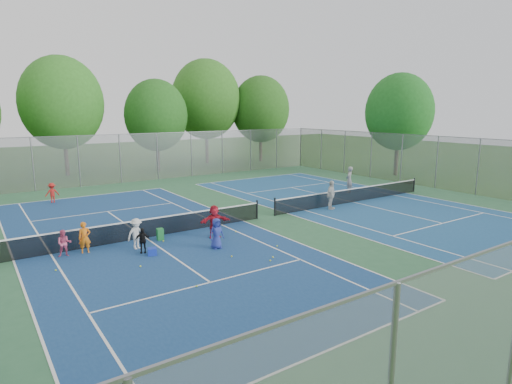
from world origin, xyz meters
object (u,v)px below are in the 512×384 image
Objects in this scene: net_left at (145,229)px; ball_hopper at (160,234)px; net_right at (353,196)px; instructor at (349,180)px; ball_crate at (152,252)px.

ball_hopper is at bearing -56.57° from net_left.
net_right is 3.28m from instructor.
net_left is 16.33m from instructor.
net_right is at bearing 22.65° from instructor.
ball_hopper is (-13.55, -0.69, -0.17)m from net_right.
instructor is (16.76, 4.89, 0.81)m from ball_crate.
net_left is 0.84m from ball_hopper.
instructor is at bearing 48.59° from net_right.
ball_crate is 0.19× the size of instructor.
ball_crate is (-14.61, -2.47, -0.30)m from net_right.
ball_crate is 2.08m from ball_hopper.
ball_hopper is at bearing -14.70° from instructor.
ball_hopper is at bearing 59.01° from ball_crate.
net_left is at bearing 123.43° from ball_hopper.
instructor is (2.14, 2.43, 0.51)m from net_right.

